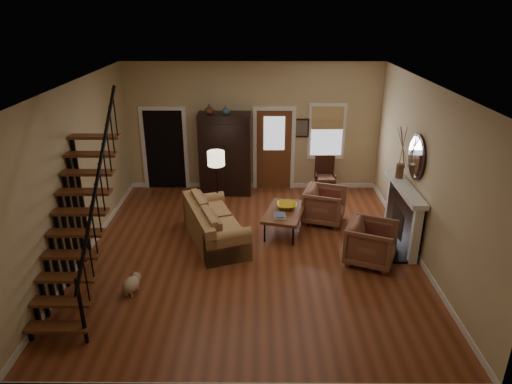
{
  "coord_description": "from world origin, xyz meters",
  "views": [
    {
      "loc": [
        0.15,
        -7.92,
        4.62
      ],
      "look_at": [
        0.1,
        0.4,
        1.15
      ],
      "focal_mm": 32.0,
      "sensor_mm": 36.0,
      "label": 1
    }
  ],
  "objects_px": {
    "floor_lamp": "(217,187)",
    "sofa": "(215,224)",
    "side_chair": "(325,177)",
    "armoire": "(225,154)",
    "coffee_table": "(284,221)",
    "armchair_left": "(371,243)",
    "armchair_right": "(324,205)"
  },
  "relations": [
    {
      "from": "armchair_left",
      "to": "armoire",
      "type": "bearing_deg",
      "value": 63.83
    },
    {
      "from": "armoire",
      "to": "armchair_left",
      "type": "xyz_separation_m",
      "value": [
        2.99,
        -3.47,
        -0.64
      ]
    },
    {
      "from": "sofa",
      "to": "side_chair",
      "type": "bearing_deg",
      "value": 23.0
    },
    {
      "from": "sofa",
      "to": "armchair_right",
      "type": "height_order",
      "value": "armchair_right"
    },
    {
      "from": "coffee_table",
      "to": "armchair_right",
      "type": "bearing_deg",
      "value": 28.49
    },
    {
      "from": "armoire",
      "to": "side_chair",
      "type": "distance_m",
      "value": 2.61
    },
    {
      "from": "floor_lamp",
      "to": "side_chair",
      "type": "height_order",
      "value": "floor_lamp"
    },
    {
      "from": "armoire",
      "to": "armchair_right",
      "type": "distance_m",
      "value": 2.97
    },
    {
      "from": "armchair_right",
      "to": "floor_lamp",
      "type": "relative_size",
      "value": 0.53
    },
    {
      "from": "armoire",
      "to": "floor_lamp",
      "type": "bearing_deg",
      "value": -92.51
    },
    {
      "from": "armoire",
      "to": "sofa",
      "type": "distance_m",
      "value": 2.72
    },
    {
      "from": "coffee_table",
      "to": "floor_lamp",
      "type": "distance_m",
      "value": 1.68
    },
    {
      "from": "armoire",
      "to": "armchair_right",
      "type": "bearing_deg",
      "value": -36.29
    },
    {
      "from": "armchair_left",
      "to": "floor_lamp",
      "type": "distance_m",
      "value": 3.58
    },
    {
      "from": "armchair_right",
      "to": "side_chair",
      "type": "bearing_deg",
      "value": 10.07
    },
    {
      "from": "armchair_left",
      "to": "side_chair",
      "type": "xyz_separation_m",
      "value": [
        -0.44,
        3.27,
        0.1
      ]
    },
    {
      "from": "floor_lamp",
      "to": "sofa",
      "type": "bearing_deg",
      "value": -88.58
    },
    {
      "from": "sofa",
      "to": "floor_lamp",
      "type": "distance_m",
      "value": 1.06
    },
    {
      "from": "floor_lamp",
      "to": "coffee_table",
      "type": "bearing_deg",
      "value": -20.03
    },
    {
      "from": "sofa",
      "to": "side_chair",
      "type": "height_order",
      "value": "side_chair"
    },
    {
      "from": "side_chair",
      "to": "armoire",
      "type": "bearing_deg",
      "value": 175.52
    },
    {
      "from": "armoire",
      "to": "floor_lamp",
      "type": "xyz_separation_m",
      "value": [
        -0.07,
        -1.68,
        -0.23
      ]
    },
    {
      "from": "sofa",
      "to": "floor_lamp",
      "type": "relative_size",
      "value": 1.28
    },
    {
      "from": "armchair_left",
      "to": "armchair_right",
      "type": "height_order",
      "value": "armchair_left"
    },
    {
      "from": "sofa",
      "to": "coffee_table",
      "type": "bearing_deg",
      "value": -4.01
    },
    {
      "from": "coffee_table",
      "to": "side_chair",
      "type": "relative_size",
      "value": 1.26
    },
    {
      "from": "coffee_table",
      "to": "side_chair",
      "type": "xyz_separation_m",
      "value": [
        1.14,
        2.02,
        0.26
      ]
    },
    {
      "from": "floor_lamp",
      "to": "side_chair",
      "type": "distance_m",
      "value": 3.03
    },
    {
      "from": "armoire",
      "to": "side_chair",
      "type": "height_order",
      "value": "armoire"
    },
    {
      "from": "armchair_left",
      "to": "side_chair",
      "type": "distance_m",
      "value": 3.3
    },
    {
      "from": "armchair_left",
      "to": "side_chair",
      "type": "height_order",
      "value": "side_chair"
    },
    {
      "from": "sofa",
      "to": "armoire",
      "type": "bearing_deg",
      "value": 68.72
    }
  ]
}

